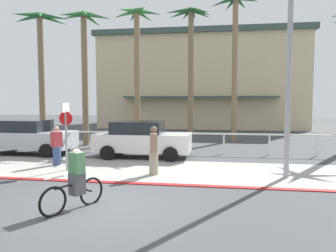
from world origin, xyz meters
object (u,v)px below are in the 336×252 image
(palm_tree_3, at_px, (137,46))
(palm_tree_4, at_px, (190,40))
(palm_tree_2, at_px, (84,49))
(car_silver_1, at_px, (28,137))
(car_white_2, at_px, (142,139))
(cyclist_black_0, at_px, (75,181))
(palm_tree_1, at_px, (41,48))
(streetlight_curb, at_px, (291,50))
(pedestrian_1, at_px, (154,152))
(pedestrian_0, at_px, (57,147))
(palm_tree_5, at_px, (235,41))
(stop_sign_bike_lane, at_px, (66,126))

(palm_tree_3, xyz_separation_m, palm_tree_4, (3.28, 1.01, 0.49))
(palm_tree_2, height_order, car_silver_1, palm_tree_2)
(car_white_2, height_order, cyclist_black_0, car_white_2)
(palm_tree_2, xyz_separation_m, cyclist_black_0, (4.36, -10.88, -4.95))
(palm_tree_2, bearing_deg, cyclist_black_0, -68.18)
(palm_tree_1, xyz_separation_m, car_silver_1, (1.26, -3.63, -4.92))
(streetlight_curb, xyz_separation_m, pedestrian_1, (-4.56, -0.03, -3.47))
(palm_tree_1, relative_size, car_white_2, 1.80)
(pedestrian_0, bearing_deg, car_white_2, 37.25)
(palm_tree_3, height_order, car_silver_1, palm_tree_3)
(streetlight_curb, relative_size, car_silver_1, 1.70)
(streetlight_curb, height_order, car_silver_1, streetlight_curb)
(palm_tree_2, xyz_separation_m, palm_tree_5, (8.81, 3.43, 0.88))
(palm_tree_4, relative_size, car_silver_1, 1.97)
(car_silver_1, bearing_deg, cyclist_black_0, -51.39)
(palm_tree_3, relative_size, car_silver_1, 1.92)
(palm_tree_3, height_order, pedestrian_0, palm_tree_3)
(palm_tree_2, bearing_deg, palm_tree_3, 35.73)
(palm_tree_5, bearing_deg, palm_tree_2, -158.71)
(pedestrian_0, bearing_deg, car_silver_1, 139.06)
(stop_sign_bike_lane, xyz_separation_m, pedestrian_0, (-0.89, 0.93, -0.94))
(stop_sign_bike_lane, relative_size, palm_tree_3, 0.30)
(palm_tree_2, height_order, car_white_2, palm_tree_2)
(palm_tree_3, height_order, pedestrian_1, palm_tree_3)
(streetlight_curb, relative_size, palm_tree_3, 0.89)
(car_silver_1, bearing_deg, palm_tree_2, 66.55)
(palm_tree_4, relative_size, palm_tree_5, 0.92)
(stop_sign_bike_lane, relative_size, palm_tree_2, 0.33)
(palm_tree_4, bearing_deg, stop_sign_bike_lane, -111.27)
(palm_tree_4, xyz_separation_m, pedestrian_1, (-0.44, -9.97, -5.74))
(car_white_2, bearing_deg, pedestrian_1, -70.00)
(palm_tree_1, relative_size, palm_tree_3, 0.94)
(car_silver_1, distance_m, car_white_2, 5.81)
(streetlight_curb, height_order, pedestrian_1, streetlight_curb)
(stop_sign_bike_lane, height_order, streetlight_curb, streetlight_curb)
(pedestrian_1, bearing_deg, car_white_2, 110.00)
(palm_tree_4, distance_m, pedestrian_1, 11.51)
(cyclist_black_0, bearing_deg, stop_sign_bike_lane, 118.79)
(streetlight_curb, bearing_deg, car_silver_1, 163.28)
(pedestrian_0, bearing_deg, palm_tree_5, 51.13)
(palm_tree_3, relative_size, palm_tree_4, 0.97)
(streetlight_curb, height_order, car_white_2, streetlight_curb)
(palm_tree_1, height_order, palm_tree_5, palm_tree_5)
(car_silver_1, bearing_deg, stop_sign_bike_lane, -42.32)
(stop_sign_bike_lane, relative_size, car_silver_1, 0.58)
(streetlight_curb, xyz_separation_m, palm_tree_5, (-1.27, 10.44, 2.24))
(palm_tree_1, xyz_separation_m, palm_tree_4, (8.75, 2.82, 0.76))
(car_silver_1, xyz_separation_m, car_white_2, (5.81, -0.12, 0.00))
(palm_tree_3, bearing_deg, car_white_2, -73.91)
(palm_tree_2, height_order, pedestrian_0, palm_tree_2)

